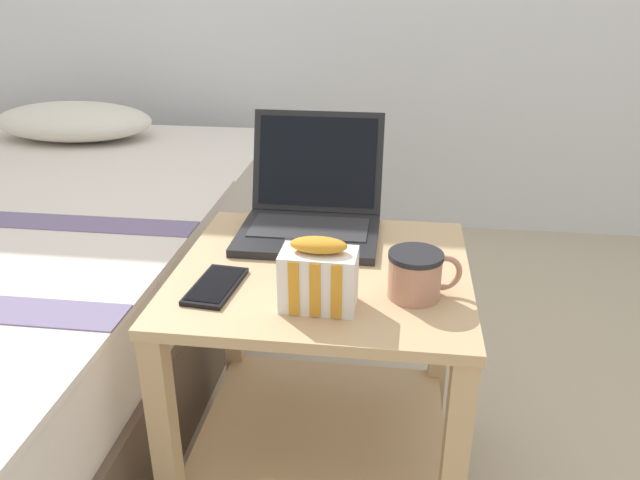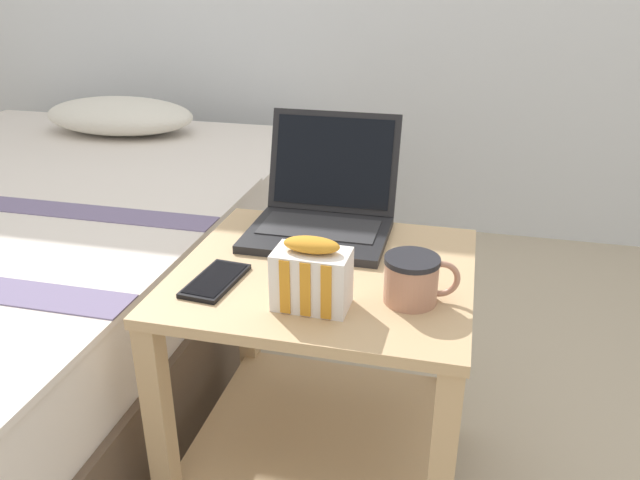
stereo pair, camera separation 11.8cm
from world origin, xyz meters
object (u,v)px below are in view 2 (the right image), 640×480
Objects in this scene: snack_bag at (312,276)px; bed at (16,257)px; cell_phone at (215,280)px; laptop at (323,210)px; mug_front_left at (413,277)px.

bed is at bearing 152.78° from snack_bag.
bed is at bearing 149.83° from cell_phone.
cell_phone is (-0.20, 0.04, -0.06)m from snack_bag.
laptop is 2.36× the size of snack_bag.
snack_bag is (0.06, -0.34, 0.01)m from laptop.
snack_bag is 0.82× the size of cell_phone.
mug_front_left is 1.01× the size of snack_bag.
cell_phone is at bearing -114.68° from laptop.
cell_phone is (-0.14, -0.30, -0.04)m from laptop.
snack_bag is at bearing -160.65° from mug_front_left.
mug_front_left is (0.23, -0.28, -0.00)m from laptop.
mug_front_left reaches higher than cell_phone.
bed is 12.19× the size of cell_phone.
bed reaches higher than cell_phone.
laptop reaches higher than mug_front_left.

